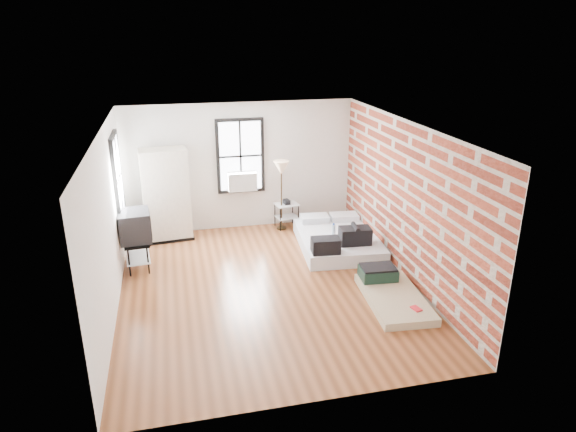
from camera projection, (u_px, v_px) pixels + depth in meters
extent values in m
plane|color=brown|center=(267.00, 287.00, 8.99)|extent=(6.00, 6.00, 0.00)
cube|color=silver|center=(241.00, 167.00, 11.24)|extent=(5.00, 0.01, 2.80)
cube|color=silver|center=(316.00, 301.00, 5.76)|extent=(5.00, 0.01, 2.80)
cube|color=silver|center=(108.00, 225.00, 7.97)|extent=(0.01, 6.00, 2.80)
cube|color=#993A24|center=(406.00, 201.00, 9.03)|extent=(0.02, 6.00, 2.80)
cube|color=white|center=(265.00, 128.00, 8.01)|extent=(5.00, 6.00, 0.01)
cube|color=white|center=(240.00, 156.00, 11.10)|extent=(0.90, 0.02, 1.50)
cube|color=black|center=(218.00, 157.00, 11.02)|extent=(0.07, 0.08, 1.64)
cube|color=black|center=(262.00, 155.00, 11.23)|extent=(0.07, 0.08, 1.64)
cube|color=black|center=(239.00, 120.00, 10.85)|extent=(0.90, 0.08, 0.07)
cube|color=black|center=(241.00, 190.00, 11.40)|extent=(0.90, 0.08, 0.07)
cube|color=black|center=(241.00, 156.00, 11.10)|extent=(0.04, 0.02, 1.50)
cube|color=black|center=(241.00, 156.00, 11.10)|extent=(0.90, 0.02, 0.04)
cube|color=beige|center=(242.00, 181.00, 11.18)|extent=(0.62, 0.30, 0.40)
cube|color=white|center=(119.00, 178.00, 9.53)|extent=(0.02, 0.90, 1.50)
cube|color=black|center=(115.00, 185.00, 9.09)|extent=(0.08, 0.07, 1.64)
cube|color=black|center=(119.00, 171.00, 9.97)|extent=(0.08, 0.07, 1.64)
cube|color=black|center=(112.00, 136.00, 9.26)|extent=(0.08, 0.90, 0.07)
cube|color=black|center=(122.00, 217.00, 9.80)|extent=(0.08, 0.90, 0.07)
cube|color=black|center=(119.00, 178.00, 9.54)|extent=(0.02, 0.04, 1.50)
cube|color=black|center=(119.00, 178.00, 9.54)|extent=(0.02, 0.90, 0.04)
cube|color=white|center=(338.00, 241.00, 10.58)|extent=(1.71, 2.21, 0.27)
cube|color=white|center=(315.00, 218.00, 11.23)|extent=(0.64, 0.44, 0.13)
cube|color=white|center=(344.00, 217.00, 11.32)|extent=(0.64, 0.44, 0.13)
cube|color=black|center=(355.00, 236.00, 10.04)|extent=(0.63, 0.40, 0.33)
cylinder|color=black|center=(355.00, 227.00, 9.98)|extent=(0.12, 0.39, 0.09)
cube|color=black|center=(326.00, 245.00, 9.66)|extent=(0.55, 0.37, 0.29)
cylinder|color=silver|center=(334.00, 230.00, 10.42)|extent=(0.08, 0.08, 0.24)
cylinder|color=#173FA2|center=(334.00, 224.00, 10.38)|extent=(0.04, 0.04, 0.03)
cube|color=tan|center=(394.00, 298.00, 8.48)|extent=(1.01, 1.75, 0.13)
cube|color=#163226|center=(378.00, 273.00, 8.99)|extent=(0.65, 0.49, 0.20)
cube|color=black|center=(378.00, 267.00, 8.95)|extent=(0.61, 0.45, 0.04)
cube|color=red|center=(416.00, 309.00, 8.03)|extent=(0.15, 0.20, 0.02)
cube|color=black|center=(170.00, 237.00, 11.05)|extent=(1.04, 0.66, 0.06)
cube|color=beige|center=(166.00, 194.00, 10.71)|extent=(1.00, 0.62, 1.90)
cylinder|color=black|center=(280.00, 219.00, 11.36)|extent=(0.02, 0.02, 0.55)
cylinder|color=black|center=(298.00, 217.00, 11.51)|extent=(0.02, 0.02, 0.55)
cylinder|color=black|center=(275.00, 215.00, 11.65)|extent=(0.02, 0.02, 0.55)
cylinder|color=black|center=(293.00, 212.00, 11.80)|extent=(0.02, 0.02, 0.55)
cube|color=silver|center=(287.00, 204.00, 11.49)|extent=(0.55, 0.47, 0.02)
cube|color=silver|center=(287.00, 217.00, 11.59)|extent=(0.53, 0.45, 0.02)
cube|color=black|center=(287.00, 202.00, 11.46)|extent=(0.15, 0.20, 0.10)
cylinder|color=#322310|center=(282.00, 228.00, 11.58)|extent=(0.22, 0.22, 0.03)
cylinder|color=#322310|center=(281.00, 199.00, 11.34)|extent=(0.03, 0.03, 1.35)
cone|color=#DEB68E|center=(281.00, 168.00, 11.09)|extent=(0.34, 0.34, 0.30)
cylinder|color=black|center=(129.00, 262.00, 9.29)|extent=(0.03, 0.03, 0.55)
cylinder|color=black|center=(148.00, 260.00, 9.38)|extent=(0.03, 0.03, 0.55)
cylinder|color=black|center=(128.00, 248.00, 9.88)|extent=(0.03, 0.03, 0.55)
cylinder|color=black|center=(146.00, 246.00, 9.98)|extent=(0.03, 0.03, 0.55)
cube|color=black|center=(136.00, 240.00, 9.54)|extent=(0.51, 0.83, 0.03)
cube|color=silver|center=(138.00, 257.00, 9.65)|extent=(0.48, 0.81, 0.02)
cube|color=black|center=(135.00, 226.00, 9.43)|extent=(0.60, 0.68, 0.55)
cube|color=black|center=(150.00, 224.00, 9.51)|extent=(0.06, 0.53, 0.44)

